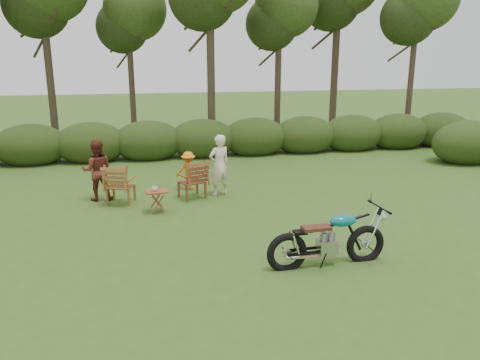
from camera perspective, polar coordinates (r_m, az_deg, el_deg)
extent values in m
plane|color=#35531B|center=(9.19, 3.23, -8.52)|extent=(80.00, 80.00, 0.00)
cylinder|color=#33261C|center=(19.48, -22.38, 13.71)|extent=(0.28, 0.28, 7.20)
cylinder|color=#33261C|center=(20.32, -13.17, 13.15)|extent=(0.24, 0.24, 6.30)
sphere|color=#2E3F17|center=(20.37, -13.51, 18.66)|extent=(2.52, 2.52, 2.52)
cylinder|color=#33261C|center=(18.33, -3.61, 15.46)|extent=(0.30, 0.30, 7.65)
cylinder|color=#33261C|center=(20.07, 4.67, 13.72)|extent=(0.26, 0.26, 6.48)
sphere|color=#2E3F17|center=(20.13, 4.80, 19.47)|extent=(2.59, 2.59, 2.59)
cylinder|color=#33261C|center=(22.13, 11.60, 15.45)|extent=(0.32, 0.32, 7.92)
cylinder|color=#33261C|center=(21.34, 20.29, 13.43)|extent=(0.24, 0.24, 6.84)
sphere|color=#2E3F17|center=(21.42, 20.83, 19.11)|extent=(2.74, 2.74, 2.74)
ellipsoid|color=#1F3613|center=(17.78, -24.14, 3.84)|extent=(2.52, 1.68, 1.51)
ellipsoid|color=#1F3613|center=(17.47, -17.71, 4.27)|extent=(2.52, 1.68, 1.51)
ellipsoid|color=#1F3613|center=(17.38, -11.13, 4.65)|extent=(2.52, 1.68, 1.51)
ellipsoid|color=#1F3613|center=(17.53, -4.56, 4.97)|extent=(2.52, 1.68, 1.51)
ellipsoid|color=#1F3613|center=(17.90, 1.82, 5.22)|extent=(2.52, 1.68, 1.51)
ellipsoid|color=#1F3613|center=(18.48, 7.88, 5.39)|extent=(2.52, 1.68, 1.51)
ellipsoid|color=#1F3613|center=(19.25, 13.51, 5.50)|extent=(2.52, 1.68, 1.51)
ellipsoid|color=#1F3613|center=(20.19, 18.66, 5.55)|extent=(2.52, 1.68, 1.51)
ellipsoid|color=#1F3613|center=(21.28, 23.32, 5.56)|extent=(2.52, 1.68, 1.51)
ellipsoid|color=#1F3613|center=(18.31, 26.12, 4.06)|extent=(2.70, 1.80, 1.62)
imported|color=#F1DFC6|center=(11.27, -10.38, -1.05)|extent=(0.15, 0.15, 0.11)
imported|color=beige|center=(12.68, -2.50, -1.82)|extent=(0.70, 0.58, 1.65)
imported|color=#5E251B|center=(12.79, -16.75, -2.31)|extent=(0.78, 0.62, 1.58)
imported|color=orange|center=(13.24, -6.22, -1.16)|extent=(0.75, 0.50, 1.09)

